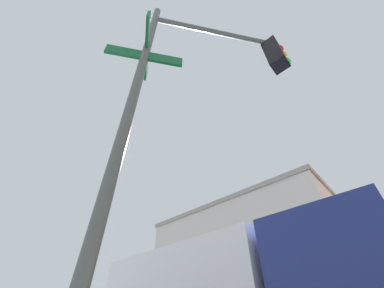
{
  "coord_description": "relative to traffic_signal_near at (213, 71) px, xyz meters",
  "views": [
    {
      "loc": [
        -5.09,
        -7.71,
        1.35
      ],
      "look_at": [
        -6.77,
        -5.91,
        3.47
      ],
      "focal_mm": 20.62,
      "sensor_mm": 36.0,
      "label": 1
    }
  ],
  "objects": [
    {
      "name": "building_stucco",
      "position": [
        -10.53,
        25.96,
        1.1
      ],
      "size": [
        17.54,
        23.85,
        10.87
      ],
      "color": "#BCB7AD",
      "rests_on": "ground_plane"
    },
    {
      "name": "traffic_signal_near",
      "position": [
        0.0,
        0.0,
        0.0
      ],
      "size": [
        1.93,
        2.54,
        6.2
      ],
      "color": "#474C47",
      "rests_on": "ground_plane"
    }
  ]
}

